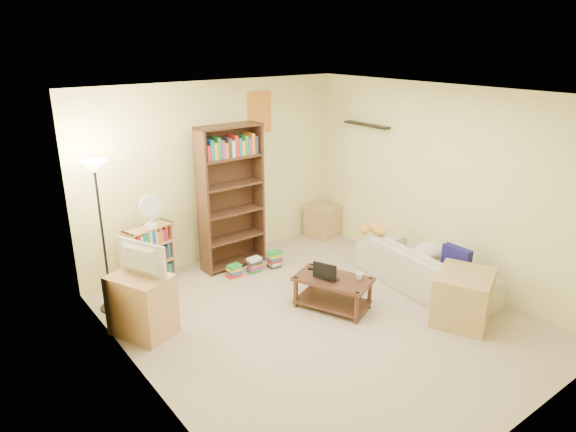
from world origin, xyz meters
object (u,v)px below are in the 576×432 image
(coffee_table, at_px, (333,289))
(laptop, at_px, (329,275))
(desk_fan, at_px, (150,209))
(end_cabinet, at_px, (463,297))
(television, at_px, (137,260))
(mug, at_px, (359,276))
(short_bookshelf, at_px, (150,255))
(floor_lamp, at_px, (97,193))
(sofa, at_px, (424,268))
(tall_bookshelf, at_px, (231,194))
(tabby_cat, at_px, (374,229))
(tv_stand, at_px, (142,305))
(side_table, at_px, (322,221))

(coffee_table, distance_m, laptop, 0.17)
(desk_fan, distance_m, end_cabinet, 3.84)
(laptop, bearing_deg, coffee_table, -177.09)
(laptop, relative_size, television, 0.53)
(mug, bearing_deg, short_bookshelf, 127.98)
(short_bookshelf, bearing_deg, floor_lamp, -167.76)
(desk_fan, bearing_deg, mug, -52.21)
(coffee_table, relative_size, floor_lamp, 0.56)
(sofa, height_order, coffee_table, sofa)
(mug, distance_m, tall_bookshelf, 2.10)
(tabby_cat, bearing_deg, desk_fan, 150.05)
(television, height_order, tall_bookshelf, tall_bookshelf)
(short_bookshelf, distance_m, floor_lamp, 1.26)
(laptop, relative_size, mug, 2.62)
(sofa, bearing_deg, mug, 90.20)
(floor_lamp, bearing_deg, end_cabinet, -40.96)
(short_bookshelf, relative_size, floor_lamp, 0.44)
(mug, bearing_deg, tabby_cat, 35.12)
(television, distance_m, end_cabinet, 3.57)
(laptop, bearing_deg, tall_bookshelf, 2.79)
(tv_stand, bearing_deg, short_bookshelf, 38.81)
(floor_lamp, bearing_deg, tall_bookshelf, 5.42)
(television, bearing_deg, floor_lamp, -15.96)
(mug, relative_size, short_bookshelf, 0.16)
(laptop, bearing_deg, tabby_cat, -79.31)
(television, bearing_deg, laptop, -134.89)
(tv_stand, bearing_deg, laptop, -44.89)
(tall_bookshelf, height_order, end_cabinet, tall_bookshelf)
(mug, bearing_deg, coffee_table, 134.48)
(tall_bookshelf, bearing_deg, tabby_cat, -43.17)
(tabby_cat, distance_m, end_cabinet, 1.55)
(floor_lamp, bearing_deg, television, -82.24)
(tv_stand, relative_size, short_bookshelf, 0.86)
(mug, xyz_separation_m, desk_fan, (-1.60, 2.06, 0.59))
(sofa, bearing_deg, television, 76.65)
(television, relative_size, side_table, 1.24)
(desk_fan, bearing_deg, tabby_cat, -29.95)
(tall_bookshelf, relative_size, side_table, 3.94)
(television, relative_size, tall_bookshelf, 0.31)
(side_table, bearing_deg, sofa, -94.51)
(tv_stand, relative_size, side_table, 1.36)
(coffee_table, height_order, tall_bookshelf, tall_bookshelf)
(floor_lamp, height_order, end_cabinet, floor_lamp)
(coffee_table, distance_m, desk_fan, 2.44)
(sofa, distance_m, floor_lamp, 4.01)
(side_table, bearing_deg, desk_fan, 179.74)
(desk_fan, height_order, floor_lamp, floor_lamp)
(tabby_cat, xyz_separation_m, television, (-3.09, 0.41, 0.24))
(sofa, relative_size, floor_lamp, 1.08)
(sofa, height_order, laptop, sofa)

